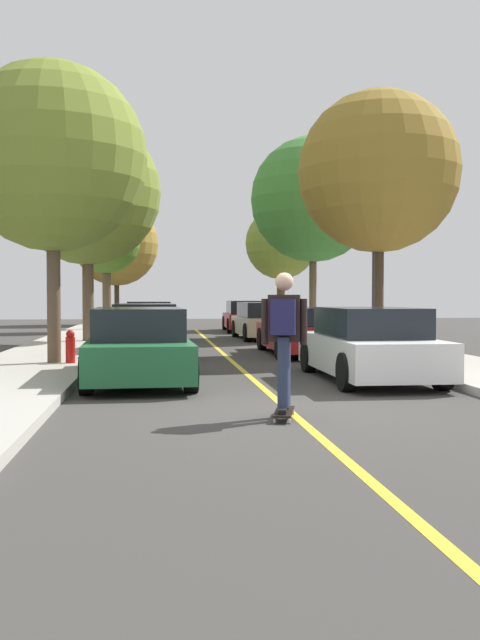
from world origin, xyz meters
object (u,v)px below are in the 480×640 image
parked_car_left_nearest (138,345)px  street_tree_left_far (106,241)px  parked_car_right_farthest (246,316)px  street_tree_left_near (87,192)px  parked_car_right_nearest (369,345)px  street_tree_left_nearest (53,158)px  fire_hydrant (70,347)px  skateboard (284,412)px  parked_car_right_near (303,331)px  parked_car_left_far (148,321)px  streetlamp (375,219)px  parked_car_left_near (145,330)px  street_tree_right_nearest (379,172)px  street_tree_left_farthest (117,244)px  parked_car_right_far (264,321)px  street_tree_right_far (281,244)px  skateboarder (284,332)px

parked_car_left_nearest → street_tree_left_far: 19.14m
parked_car_left_nearest → parked_car_right_farthest: parked_car_right_farthest is taller
parked_car_right_farthest → street_tree_left_near: 10.96m
parked_car_right_nearest → street_tree_left_far: street_tree_left_far is taller
street_tree_left_nearest → fire_hydrant: (0.35, -0.13, -4.01)m
skateboard → parked_car_right_near: bearing=76.9°
parked_car_left_far → parked_car_right_nearest: parked_car_left_far is taller
streetlamp → parked_car_left_near: bearing=170.7°
parked_car_left_nearest → street_tree_right_nearest: (6.08, 5.20, 4.11)m
parked_car_left_nearest → streetlamp: bearing=40.8°
parked_car_right_nearest → fire_hydrant: 6.29m
street_tree_right_nearest → streetlamp: (-0.10, -0.05, -1.21)m
parked_car_right_farthest → street_tree_right_nearest: street_tree_right_nearest is taller
parked_car_right_nearest → parked_car_right_near: (-0.00, 5.94, -0.02)m
fire_hydrant → streetlamp: 8.51m
parked_car_left_near → skateboard: (1.93, -10.18, -0.58)m
parked_car_right_near → street_tree_left_farthest: bearing=106.3°
street_tree_left_near → parked_car_left_near: bearing=-65.7°
street_tree_left_near → fire_hydrant: bearing=-87.4°
parked_car_left_nearest → parked_car_right_far: bearing=71.7°
parked_car_right_nearest → streetlamp: streetlamp is taller
parked_car_left_near → street_tree_right_far: 15.42m
parked_car_right_farthest → skateboarder: size_ratio=2.68×
streetlamp → skateboard: bearing=-113.7°
streetlamp → street_tree_left_farthest: bearing=110.1°
parked_car_right_farthest → street_tree_left_near: bearing=-126.8°
parked_car_left_near → parked_car_right_far: size_ratio=1.02×
parked_car_right_nearest → skateboard: (-2.29, -3.92, -0.56)m
street_tree_right_nearest → fire_hydrant: (-7.57, -2.71, -4.30)m
street_tree_right_nearest → street_tree_right_far: 14.73m
parked_car_left_near → skateboard: 10.38m
parked_car_left_far → street_tree_left_far: (-1.85, 5.51, 3.33)m
street_tree_left_nearest → street_tree_right_nearest: size_ratio=0.94×
parked_car_right_nearest → street_tree_right_nearest: size_ratio=0.66×
street_tree_left_farthest → streetlamp: 22.76m
street_tree_right_nearest → fire_hydrant: size_ratio=9.66×
parked_car_right_farthest → skateboarder: bearing=-95.8°
fire_hydrant → parked_car_right_nearest: bearing=-24.7°
street_tree_left_near → skateboarder: street_tree_left_near is taller
fire_hydrant → parked_car_left_near: bearing=67.6°
skateboarder → parked_car_left_nearest: bearing=115.3°
street_tree_left_far → street_tree_right_far: 8.01m
parked_car_left_nearest → street_tree_right_nearest: street_tree_right_nearest is taller
parked_car_right_nearest → parked_car_right_farthest: size_ratio=0.95×
streetlamp → parked_car_left_far: bearing=126.4°
street_tree_left_farthest → skateboard: bearing=-82.9°
street_tree_left_nearest → street_tree_left_far: bearing=90.0°
street_tree_left_nearest → street_tree_right_nearest: 8.34m
parked_car_right_nearest → street_tree_left_far: 20.12m
parked_car_right_far → street_tree_left_near: bearing=-157.4°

